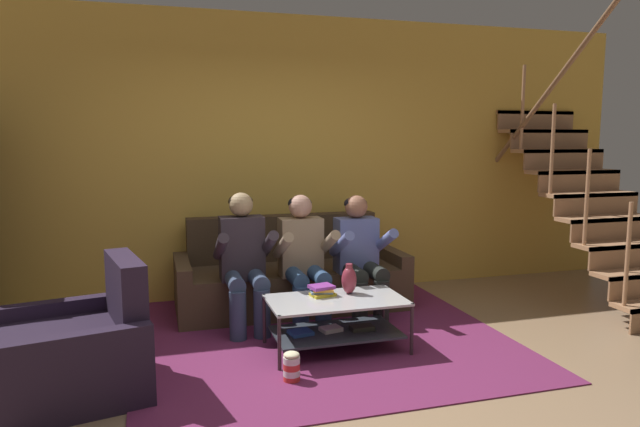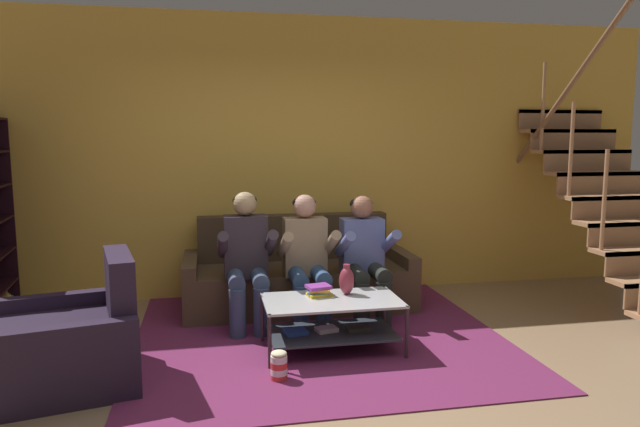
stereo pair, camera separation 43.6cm
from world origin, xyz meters
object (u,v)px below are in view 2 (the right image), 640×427
object	(u,v)px
couch	(298,278)
armchair	(72,344)
popcorn_tub	(279,365)
person_seated_right	(365,253)
person_seated_middle	(307,255)
coffee_table	(331,317)
person_seated_left	(247,255)
vase	(347,280)
book_stack	(319,290)

from	to	relation	value
couch	armchair	size ratio (longest dim) A/B	2.04
popcorn_tub	person_seated_right	bearing A→B (deg)	51.60
couch	person_seated_middle	size ratio (longest dim) A/B	1.90
coffee_table	armchair	distance (m)	1.87
person_seated_left	popcorn_tub	size ratio (longest dim) A/B	5.59
person_seated_right	vase	xyz separation A→B (m)	(-0.31, -0.58, -0.09)
vase	person_seated_middle	bearing A→B (deg)	111.13
couch	person_seated_left	world-z (taller)	person_seated_left
person_seated_right	couch	bearing A→B (deg)	135.26
person_seated_right	armchair	bearing A→B (deg)	-157.70
couch	person_seated_left	xyz separation A→B (m)	(-0.53, -0.52, 0.36)
person_seated_left	vase	distance (m)	0.96
book_stack	armchair	size ratio (longest dim) A/B	0.20
coffee_table	book_stack	distance (m)	0.23
person_seated_left	person_seated_middle	world-z (taller)	person_seated_left
person_seated_left	book_stack	world-z (taller)	person_seated_left
person_seated_middle	book_stack	bearing A→B (deg)	-90.23
vase	armchair	size ratio (longest dim) A/B	0.23
book_stack	person_seated_left	bearing A→B (deg)	132.26
coffee_table	person_seated_left	bearing A→B (deg)	130.70
armchair	couch	bearing A→B (deg)	39.69
coffee_table	popcorn_tub	world-z (taller)	coffee_table
vase	person_seated_right	bearing A→B (deg)	61.81
couch	armchair	distance (m)	2.31
vase	book_stack	bearing A→B (deg)	-179.52
person_seated_middle	coffee_table	world-z (taller)	person_seated_middle
person_seated_middle	popcorn_tub	distance (m)	1.35
book_stack	armchair	distance (m)	1.82
person_seated_left	popcorn_tub	bearing A→B (deg)	-83.49
coffee_table	armchair	size ratio (longest dim) A/B	0.99
couch	person_seated_middle	bearing A→B (deg)	-90.00
person_seated_right	coffee_table	size ratio (longest dim) A/B	1.07
person_seated_right	armchair	distance (m)	2.52
couch	popcorn_tub	distance (m)	1.76
vase	armchair	distance (m)	2.05
person_seated_middle	popcorn_tub	world-z (taller)	person_seated_middle
couch	person_seated_right	world-z (taller)	person_seated_right
couch	popcorn_tub	bearing A→B (deg)	-103.16
person_seated_right	book_stack	bearing A→B (deg)	-132.76
person_seated_middle	popcorn_tub	xyz separation A→B (m)	(-0.40, -1.18, -0.52)
coffee_table	armchair	bearing A→B (deg)	-172.33
person_seated_middle	person_seated_right	xyz separation A→B (m)	(0.53, -0.00, -0.01)
coffee_table	popcorn_tub	bearing A→B (deg)	-134.66
vase	popcorn_tub	world-z (taller)	vase
vase	book_stack	distance (m)	0.24
person_seated_left	book_stack	xyz separation A→B (m)	(0.53, -0.58, -0.19)
armchair	person_seated_right	bearing A→B (deg)	22.30
coffee_table	armchair	xyz separation A→B (m)	(-1.85, -0.25, 0.01)
coffee_table	vase	xyz separation A→B (m)	(0.15, 0.12, 0.26)
book_stack	couch	bearing A→B (deg)	89.88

